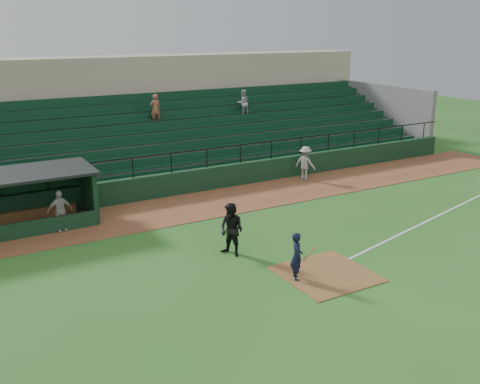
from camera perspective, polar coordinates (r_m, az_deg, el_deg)
ground at (r=19.83m, az=7.27°, el=-7.55°), size 90.00×90.00×0.00m
warning_track at (r=26.18m, az=-3.27°, el=-1.24°), size 40.00×4.00×0.03m
home_plate_dirt at (r=19.11m, az=9.09°, el=-8.56°), size 3.00×3.00×0.03m
foul_line at (r=25.88m, az=19.97°, el=-2.51°), size 17.49×4.44×0.01m
stadium_structure at (r=33.19m, az=-9.96°, el=6.52°), size 38.00×13.08×6.40m
batter_at_plate at (r=18.30m, az=6.04°, el=-6.77°), size 1.10×0.73×1.69m
umpire at (r=20.02m, az=-0.89°, el=-4.02°), size 1.12×1.22×2.02m
runner at (r=30.24m, az=6.93°, el=3.06°), size 1.17×1.40×1.89m
dugout_player_a at (r=23.57m, az=-18.53°, el=-1.92°), size 1.06×0.50×1.76m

